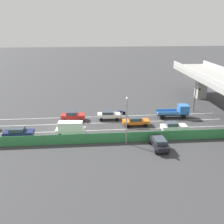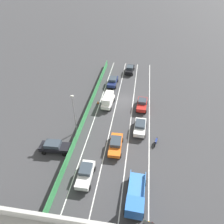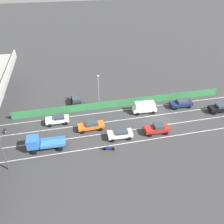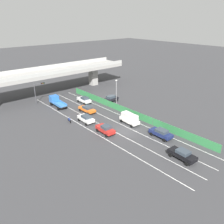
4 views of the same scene
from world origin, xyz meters
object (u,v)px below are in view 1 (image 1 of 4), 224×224
(flatbed_truck_blue, at_px, (178,111))
(traffic_cone, at_px, (68,139))
(car_taxi_orange, at_px, (136,121))
(car_hatchback_white, at_px, (173,127))
(car_sedan_navy, at_px, (18,132))
(motorcycle, at_px, (121,112))
(street_lamp, at_px, (127,116))
(parked_sedan_dark, at_px, (159,143))
(car_van_white, at_px, (70,128))
(car_sedan_white, at_px, (109,115))
(car_sedan_red, at_px, (73,116))
(traffic_light, at_px, (196,94))

(flatbed_truck_blue, distance_m, traffic_cone, 21.80)
(car_taxi_orange, xyz_separation_m, car_hatchback_white, (3.15, 5.76, 0.05))
(car_sedan_navy, bearing_deg, motorcycle, 118.37)
(street_lamp, bearing_deg, parked_sedan_dark, 66.21)
(street_lamp, bearing_deg, car_taxi_orange, 159.17)
(car_sedan_navy, xyz_separation_m, traffic_cone, (1.81, 7.80, -0.65))
(street_lamp, bearing_deg, motorcycle, 176.82)
(flatbed_truck_blue, bearing_deg, street_lamp, -47.83)
(car_van_white, distance_m, car_sedan_white, 9.23)
(car_sedan_red, bearing_deg, motorcycle, 105.19)
(car_sedan_red, bearing_deg, car_sedan_white, 89.08)
(car_hatchback_white, bearing_deg, street_lamp, -66.09)
(car_taxi_orange, bearing_deg, car_van_white, -74.71)
(car_van_white, bearing_deg, car_sedan_white, 134.44)
(car_sedan_white, height_order, traffic_cone, car_sedan_white)
(parked_sedan_dark, bearing_deg, car_sedan_white, -152.77)
(motorcycle, height_order, parked_sedan_dark, parked_sedan_dark)
(car_sedan_red, relative_size, car_hatchback_white, 1.04)
(street_lamp, bearing_deg, car_sedan_white, -169.80)
(car_sedan_red, xyz_separation_m, car_van_white, (6.57, 0.05, 0.35))
(car_sedan_white, distance_m, street_lamp, 11.02)
(car_sedan_navy, bearing_deg, car_hatchback_white, 90.29)
(car_sedan_white, height_order, motorcycle, car_sedan_white)
(traffic_light, distance_m, street_lamp, 20.14)
(traffic_light, height_order, traffic_cone, traffic_light)
(car_sedan_navy, bearing_deg, street_lamp, 77.76)
(car_sedan_red, xyz_separation_m, traffic_light, (-2.27, 24.13, 2.94))
(car_taxi_orange, height_order, car_hatchback_white, car_hatchback_white)
(car_taxi_orange, relative_size, traffic_light, 0.85)
(traffic_cone, bearing_deg, motorcycle, 139.64)
(flatbed_truck_blue, bearing_deg, motorcycle, -104.02)
(parked_sedan_dark, distance_m, traffic_light, 18.66)
(car_sedan_navy, bearing_deg, car_taxi_orange, 99.69)
(flatbed_truck_blue, height_order, traffic_light, traffic_light)
(street_lamp, bearing_deg, car_van_white, -114.45)
(motorcycle, xyz_separation_m, parked_sedan_dark, (14.87, 3.74, 0.48))
(car_van_white, distance_m, parked_sedan_dark, 14.14)
(car_hatchback_white, xyz_separation_m, motorcycle, (-9.19, -7.65, -0.46))
(flatbed_truck_blue, relative_size, street_lamp, 0.82)
(car_van_white, height_order, motorcycle, car_van_white)
(flatbed_truck_blue, bearing_deg, car_sedan_white, -90.18)
(car_van_white, relative_size, motorcycle, 2.49)
(flatbed_truck_blue, xyz_separation_m, street_lamp, (10.25, -11.32, 3.10))
(car_sedan_red, xyz_separation_m, car_hatchback_white, (6.69, 16.86, -0.01))
(traffic_light, distance_m, traffic_cone, 26.95)
(parked_sedan_dark, xyz_separation_m, traffic_cone, (-3.74, -13.20, -0.66))
(motorcycle, xyz_separation_m, traffic_cone, (11.13, -9.46, -0.19))
(parked_sedan_dark, xyz_separation_m, street_lamp, (-1.96, -4.46, 3.44))
(car_sedan_navy, height_order, car_hatchback_white, car_hatchback_white)
(traffic_light, bearing_deg, street_lamp, -50.98)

